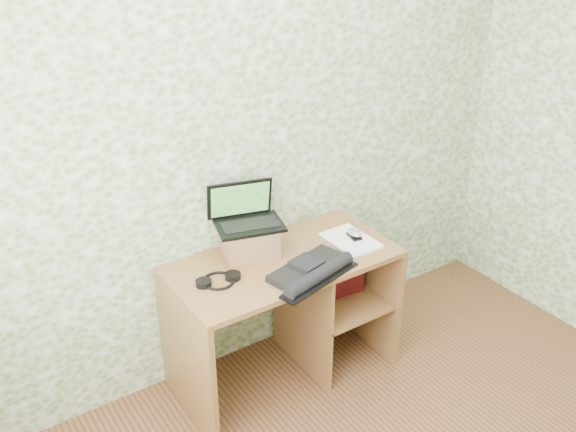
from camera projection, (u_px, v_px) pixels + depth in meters
wall_back at (250, 142)px, 3.32m from camera, size 3.50×0.00×3.50m
desk at (293, 295)px, 3.52m from camera, size 1.20×0.60×0.75m
riser at (250, 240)px, 3.35m from camera, size 0.32×0.29×0.16m
laptop at (246, 215)px, 3.32m from camera, size 0.39×0.33×0.23m
keyboard at (312, 271)px, 3.19m from camera, size 0.50×0.35×0.07m
headphones at (218, 280)px, 3.14m from camera, size 0.23×0.19×0.03m
notepad at (351, 241)px, 3.50m from camera, size 0.22×0.31×0.01m
mouse at (354, 234)px, 3.51m from camera, size 0.08×0.11×0.03m
pen at (353, 234)px, 3.55m from camera, size 0.06×0.12×0.01m
red_box at (341, 270)px, 3.62m from camera, size 0.27×0.11×0.32m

